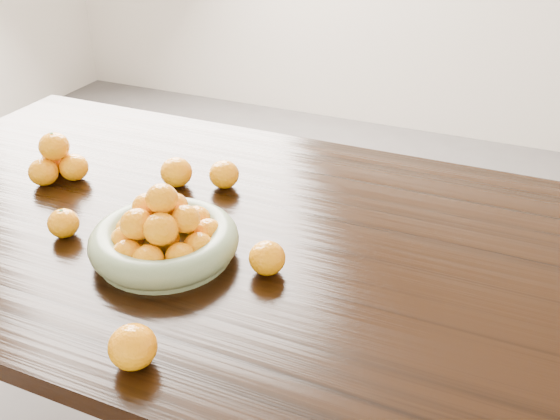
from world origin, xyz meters
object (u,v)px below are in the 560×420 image
at_px(fruit_bowl, 164,237).
at_px(loose_orange_0, 64,223).
at_px(orange_pyramid, 57,161).
at_px(dining_table, 270,272).

height_order(fruit_bowl, loose_orange_0, fruit_bowl).
bearing_deg(orange_pyramid, fruit_bowl, -23.49).
bearing_deg(loose_orange_0, fruit_bowl, 5.72).
bearing_deg(fruit_bowl, loose_orange_0, -174.28).
relative_size(dining_table, orange_pyramid, 14.76).
distance_m(dining_table, orange_pyramid, 0.59).
bearing_deg(dining_table, orange_pyramid, 176.25).
xyz_separation_m(dining_table, orange_pyramid, (-0.57, 0.04, 0.14)).
distance_m(dining_table, loose_orange_0, 0.43).
distance_m(orange_pyramid, loose_orange_0, 0.27).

